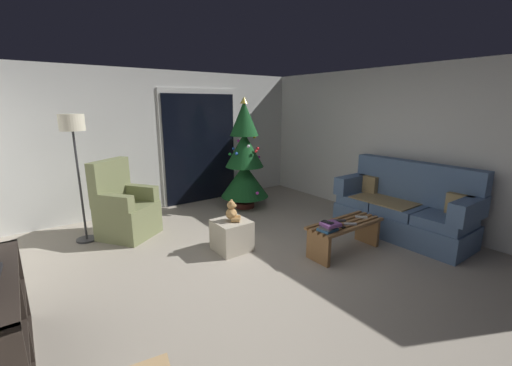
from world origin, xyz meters
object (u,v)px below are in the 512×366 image
(remote_black, at_px, (340,226))
(floor_lamp, at_px, (73,135))
(christmas_tree, at_px, (244,160))
(teddy_bear_honey, at_px, (232,212))
(remote_white, at_px, (361,217))
(book_stack, at_px, (329,227))
(cell_phone, at_px, (328,222))
(armchair, at_px, (125,210))
(remote_graphite, at_px, (340,221))
(ottoman, at_px, (232,235))
(remote_silver, at_px, (350,224))
(coffee_table, at_px, (345,232))
(couch, at_px, (404,209))

(remote_black, relative_size, floor_lamp, 0.09)
(christmas_tree, xyz_separation_m, teddy_bear_honey, (-1.18, -1.45, -0.37))
(remote_white, distance_m, book_stack, 0.71)
(cell_phone, relative_size, armchair, 0.13)
(cell_phone, bearing_deg, remote_graphite, 8.58)
(armchair, bearing_deg, ottoman, -53.27)
(remote_black, relative_size, book_stack, 0.61)
(remote_black, bearing_deg, book_stack, 3.39)
(christmas_tree, height_order, teddy_bear_honey, christmas_tree)
(armchair, bearing_deg, cell_phone, -52.87)
(remote_silver, distance_m, cell_phone, 0.40)
(coffee_table, distance_m, book_stack, 0.44)
(book_stack, height_order, christmas_tree, christmas_tree)
(remote_silver, relative_size, teddy_bear_honey, 0.55)
(remote_silver, bearing_deg, armchair, -98.50)
(coffee_table, relative_size, teddy_bear_honey, 3.86)
(remote_white, bearing_deg, armchair, -84.54)
(remote_black, relative_size, armchair, 0.14)
(cell_phone, height_order, christmas_tree, christmas_tree)
(ottoman, relative_size, teddy_bear_honey, 1.54)
(remote_graphite, bearing_deg, remote_silver, 38.06)
(remote_silver, bearing_deg, couch, 128.76)
(christmas_tree, bearing_deg, coffee_table, -90.64)
(couch, distance_m, armchair, 4.12)
(cell_phone, bearing_deg, coffee_table, -1.78)
(book_stack, distance_m, cell_phone, 0.06)
(ottoman, distance_m, teddy_bear_honey, 0.33)
(couch, height_order, book_stack, couch)
(remote_black, xyz_separation_m, armchair, (-1.98, 2.33, -0.02))
(remote_white, distance_m, ottoman, 1.76)
(remote_graphite, distance_m, christmas_tree, 2.35)
(couch, bearing_deg, teddy_bear_honey, 156.37)
(couch, bearing_deg, coffee_table, 174.82)
(couch, bearing_deg, remote_silver, 179.41)
(ottoman, bearing_deg, cell_phone, -52.33)
(remote_white, bearing_deg, floor_lamp, -81.05)
(remote_white, height_order, teddy_bear_honey, teddy_bear_honey)
(couch, height_order, teddy_bear_honey, couch)
(couch, distance_m, christmas_tree, 2.79)
(coffee_table, relative_size, floor_lamp, 0.62)
(remote_black, relative_size, teddy_bear_honey, 0.55)
(book_stack, bearing_deg, couch, -1.50)
(remote_white, xyz_separation_m, floor_lamp, (-3.00, 2.45, 1.08))
(book_stack, height_order, armchair, armchair)
(couch, height_order, remote_black, couch)
(remote_white, height_order, ottoman, remote_white)
(couch, xyz_separation_m, teddy_bear_honey, (-2.35, 1.03, 0.13))
(coffee_table, xyz_separation_m, book_stack, (-0.39, -0.07, 0.19))
(cell_phone, distance_m, armchair, 2.92)
(remote_black, xyz_separation_m, book_stack, (-0.21, -0.01, 0.04))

